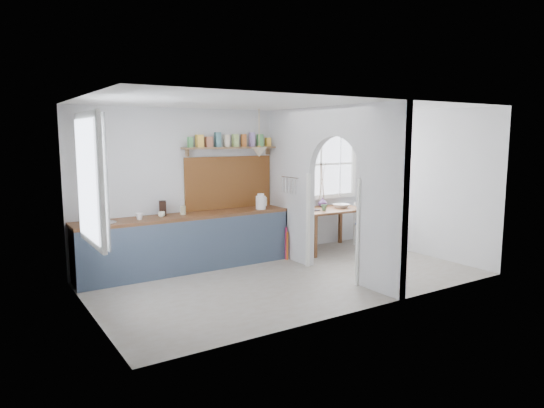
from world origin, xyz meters
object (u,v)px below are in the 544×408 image
chair_right (367,224)px  kettle (261,201)px  vase (323,202)px  chair_left (287,233)px  dining_table (329,229)px

chair_right → kettle: 2.46m
kettle → vase: 1.56m
chair_right → vase: size_ratio=4.79×
kettle → vase: bearing=9.1°
chair_left → kettle: kettle is taller
chair_right → vase: vase is taller
chair_left → dining_table: bearing=88.3°
kettle → vase: (1.53, 0.22, -0.16)m
dining_table → kettle: kettle is taller
dining_table → chair_right: (0.89, -0.09, 0.03)m
dining_table → chair_right: size_ratio=1.48×
kettle → vase: size_ratio=1.52×
chair_left → vase: size_ratio=4.70×
chair_right → kettle: bearing=68.8°
chair_right → dining_table: bearing=65.9°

